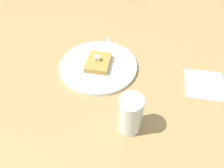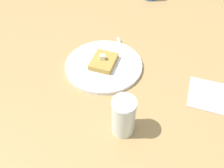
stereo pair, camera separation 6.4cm
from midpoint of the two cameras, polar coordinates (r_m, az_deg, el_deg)
table_surface at (r=76.31cm, az=1.18°, el=3.78°), size 122.77×122.77×2.46cm
plate at (r=74.95cm, az=0.25°, el=4.86°), size 26.31×26.31×1.27cm
toast_slice_center at (r=73.94cm, az=0.26°, el=5.72°), size 10.99×9.55×1.92cm
butter_pat_primary at (r=73.22cm, az=0.05°, el=7.11°), size 1.75×1.90×1.72cm
fork at (r=79.30cm, az=5.22°, el=8.15°), size 15.66×6.30×0.36cm
syrup_jar at (r=55.39cm, az=6.31°, el=-8.78°), size 6.29×6.29×11.80cm
napkin at (r=74.14cm, az=26.43°, el=-2.82°), size 15.10×14.84×0.30cm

